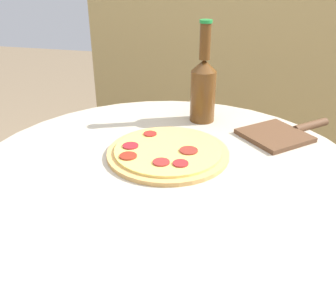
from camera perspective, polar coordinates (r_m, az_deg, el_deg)
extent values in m
cylinder|color=#B2A893|center=(1.03, -0.22, -20.05)|extent=(0.11, 0.11, 0.64)
cylinder|color=#B2A893|center=(0.82, -0.26, -3.90)|extent=(0.87, 0.87, 0.02)
cube|color=tan|center=(1.69, 8.34, 20.91)|extent=(1.21, 0.04, 1.86)
cylinder|color=tan|center=(0.87, 0.00, -0.89)|extent=(0.28, 0.28, 0.01)
cylinder|color=#EACC60|center=(0.86, 0.00, -0.42)|extent=(0.25, 0.25, 0.01)
cylinder|color=maroon|center=(0.85, 3.17, -0.52)|extent=(0.04, 0.04, 0.00)
cylinder|color=maroon|center=(0.88, -5.74, 0.20)|extent=(0.04, 0.04, 0.00)
cylinder|color=maroon|center=(0.80, 1.93, -2.51)|extent=(0.03, 0.03, 0.00)
cylinder|color=maroon|center=(0.93, -2.74, 2.03)|extent=(0.03, 0.03, 0.00)
cylinder|color=maroon|center=(0.80, -1.05, -2.31)|extent=(0.04, 0.04, 0.00)
cylinder|color=maroon|center=(0.83, -6.00, -1.23)|extent=(0.04, 0.04, 0.00)
cylinder|color=#563314|center=(1.04, 5.32, 7.71)|extent=(0.07, 0.07, 0.14)
cone|color=#563314|center=(1.02, 5.53, 12.29)|extent=(0.07, 0.07, 0.03)
cylinder|color=#563314|center=(1.00, 5.68, 15.70)|extent=(0.03, 0.03, 0.09)
cylinder|color=#1E8438|center=(1.00, 5.82, 18.52)|extent=(0.03, 0.03, 0.01)
cube|color=brown|center=(0.99, 15.92, 1.71)|extent=(0.21, 0.21, 0.01)
cylinder|color=brown|center=(1.08, 20.92, 3.08)|extent=(0.10, 0.09, 0.02)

